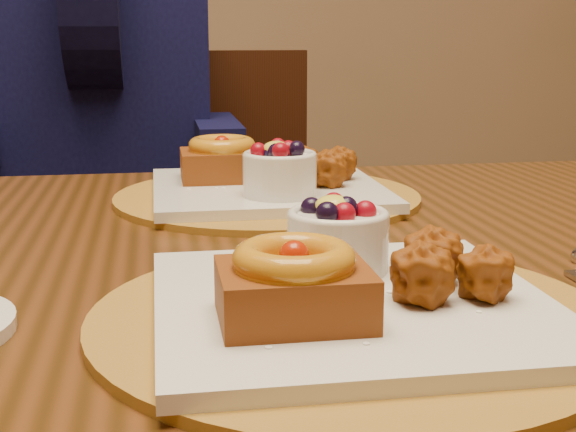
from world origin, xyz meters
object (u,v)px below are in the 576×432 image
at_px(chair_far, 214,251).
at_px(diner, 99,71).
at_px(place_setting_near, 348,293).
at_px(place_setting_far, 266,183).
at_px(dining_table, 298,319).

relative_size(chair_far, diner, 1.11).
xyz_separation_m(chair_far, diner, (-0.22, -0.03, 0.38)).
xyz_separation_m(place_setting_near, chair_far, (-0.02, 1.10, -0.27)).
height_order(place_setting_near, chair_far, chair_far).
relative_size(place_setting_far, diner, 0.46).
relative_size(place_setting_far, chair_far, 0.41).
bearing_deg(place_setting_near, place_setting_far, 90.05).
bearing_deg(diner, place_setting_far, -50.44).
distance_m(chair_far, diner, 0.43).
relative_size(place_setting_near, chair_far, 0.41).
height_order(place_setting_far, diner, diner).
bearing_deg(place_setting_far, place_setting_near, -89.95).
bearing_deg(chair_far, diner, -173.69).
height_order(place_setting_near, diner, diner).
xyz_separation_m(dining_table, place_setting_near, (-0.00, -0.22, 0.10)).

